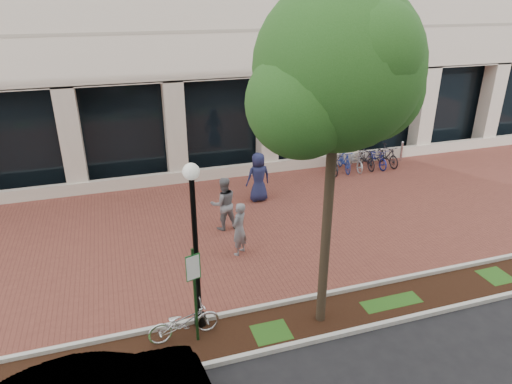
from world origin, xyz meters
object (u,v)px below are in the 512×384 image
object	(u,v)px
lamppost	(195,240)
street_tree	(339,78)
pedestrian_mid	(224,204)
bike_rack_cluster	(360,159)
bollard	(401,151)
parking_sign	(195,284)
pedestrian_right	(258,177)
pedestrian_left	(239,229)
locked_bicycle	(184,322)

from	to	relation	value
lamppost	street_tree	size ratio (longest dim) A/B	0.54
pedestrian_mid	bike_rack_cluster	xyz separation A→B (m)	(7.24, 3.69, -0.45)
bollard	bike_rack_cluster	distance (m)	2.40
parking_sign	pedestrian_right	world-z (taller)	parking_sign
pedestrian_left	pedestrian_mid	xyz separation A→B (m)	(-0.05, 1.72, 0.08)
locked_bicycle	pedestrian_mid	xyz separation A→B (m)	(2.18, 4.91, 0.48)
pedestrian_left	pedestrian_right	xyz separation A→B (m)	(1.76, 3.56, 0.11)
bollard	bike_rack_cluster	world-z (taller)	bike_rack_cluster
pedestrian_mid	bollard	world-z (taller)	pedestrian_mid
lamppost	pedestrian_mid	bearing A→B (deg)	69.09
parking_sign	lamppost	distance (m)	0.97
locked_bicycle	bollard	xyz separation A→B (m)	(11.81, 8.92, 0.06)
parking_sign	street_tree	distance (m)	5.24
pedestrian_left	bike_rack_cluster	world-z (taller)	pedestrian_left
locked_bicycle	pedestrian_mid	size ratio (longest dim) A/B	0.91
street_tree	bike_rack_cluster	xyz separation A→B (m)	(6.11, 8.94, -5.33)
lamppost	pedestrian_left	world-z (taller)	lamppost
pedestrian_left	street_tree	bearing A→B (deg)	64.62
street_tree	bollard	bearing A→B (deg)	47.53
lamppost	pedestrian_mid	world-z (taller)	lamppost
pedestrian_right	bollard	distance (m)	8.13
parking_sign	locked_bicycle	size ratio (longest dim) A/B	1.45
parking_sign	street_tree	bearing A→B (deg)	-17.79
street_tree	pedestrian_mid	xyz separation A→B (m)	(-1.14, 5.25, -4.88)
pedestrian_mid	bike_rack_cluster	size ratio (longest dim) A/B	0.53
lamppost	bollard	distance (m)	14.38
bollard	bike_rack_cluster	xyz separation A→B (m)	(-2.38, -0.33, -0.03)
pedestrian_left	bike_rack_cluster	bearing A→B (deg)	174.32
parking_sign	lamppost	size ratio (longest dim) A/B	0.59
bollard	lamppost	bearing A→B (deg)	-142.91
pedestrian_right	bollard	bearing A→B (deg)	-169.03
pedestrian_left	pedestrian_right	distance (m)	3.97
pedestrian_right	bollard	xyz separation A→B (m)	(7.81, 2.18, -0.45)
street_tree	locked_bicycle	distance (m)	6.32
lamppost	pedestrian_mid	size ratio (longest dim) A/B	2.24
pedestrian_left	pedestrian_mid	world-z (taller)	pedestrian_mid
pedestrian_mid	bike_rack_cluster	world-z (taller)	pedestrian_mid
pedestrian_mid	bike_rack_cluster	bearing A→B (deg)	-155.78
parking_sign	pedestrian_left	size ratio (longest dim) A/B	1.43
pedestrian_right	parking_sign	bearing A→B (deg)	57.17
parking_sign	pedestrian_left	world-z (taller)	parking_sign
locked_bicycle	pedestrian_right	world-z (taller)	pedestrian_right
pedestrian_right	pedestrian_mid	bearing A→B (deg)	40.73
parking_sign	bollard	xyz separation A→B (m)	(11.54, 9.13, -1.04)
locked_bicycle	street_tree	bearing A→B (deg)	-101.22
street_tree	bollard	size ratio (longest dim) A/B	7.83
locked_bicycle	pedestrian_right	distance (m)	7.85
locked_bicycle	pedestrian_left	world-z (taller)	pedestrian_left
locked_bicycle	pedestrian_mid	distance (m)	5.39
locked_bicycle	pedestrian_mid	world-z (taller)	pedestrian_mid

